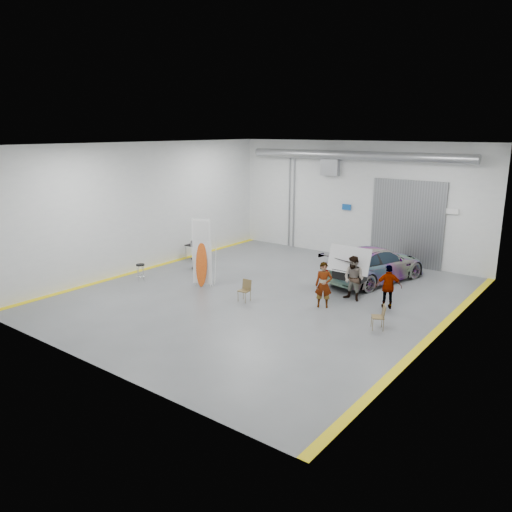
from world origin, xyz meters
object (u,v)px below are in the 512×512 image
Objects in this scene: person_a at (324,285)px; folding_chair_near at (244,295)px; sedan_car at (375,264)px; person_b at (354,279)px; shop_stool at (141,273)px; person_c at (389,287)px; surfboard_display at (200,258)px; work_table at (196,245)px; office_chair at (198,260)px; folding_chair_far at (378,322)px.

person_a reaches higher than folding_chair_near.
person_b is at bearing 113.03° from sedan_car.
person_c is at bearing 18.25° from shop_stool.
surfboard_display is 3.65× the size of folding_chair_near.
surfboard_display reaches higher than person_a.
person_b is (0.46, -2.95, 0.12)m from sedan_car.
person_c is 10.66m from shop_stool.
sedan_car reaches higher than work_table.
person_c is at bearing -4.53° from work_table.
sedan_car is at bearing 103.61° from person_b.
surfboard_display is at bearing -43.87° from work_table.
sedan_car is 8.31m from office_chair.
office_chair reaches higher than shop_stool.
surfboard_display is 2.93m from folding_chair_near.
person_b is 9.33m from work_table.
person_b is 8.11m from office_chair.
person_a is 2.06× the size of folding_chair_near.
office_chair is at bearing -27.47° from person_c.
office_chair is (1.20, -1.15, -0.34)m from work_table.
person_b is 2.32× the size of shop_stool.
person_b reaches higher than folding_chair_far.
folding_chair_near is (-2.78, -1.29, -0.61)m from person_a.
surfboard_display is at bearing 161.13° from person_a.
shop_stool is at bearing -175.80° from surfboard_display.
folding_chair_near is 0.99× the size of folding_chair_far.
folding_chair_far is (8.05, 0.11, -0.99)m from surfboard_display.
sedan_car is 7.68m from surfboard_display.
person_c is (1.44, -0.01, -0.05)m from person_b.
person_c is 2.29m from folding_chair_far.
folding_chair_far is 10.74m from shop_stool.
work_table is at bearing 27.74° from sedan_car.
person_b reaches higher than sedan_car.
surfboard_display reaches higher than folding_chair_far.
surfboard_display is 4.03× the size of shop_stool.
person_a is 9.02m from work_table.
folding_chair_far is 11.69m from work_table.
office_chair reaches higher than folding_chair_far.
surfboard_display is at bearing -23.86° from office_chair.
office_chair is (-2.04, 1.96, -0.82)m from surfboard_display.
shop_stool is at bearing -175.59° from folding_chair_near.
surfboard_display is 2.51× the size of work_table.
shop_stool is (-5.35, -0.67, 0.12)m from folding_chair_near.
folding_chair_far is (0.56, -2.15, -0.57)m from person_c.
person_b is at bearing 22.27° from office_chair.
folding_chair_far is 0.69× the size of work_table.
person_a is 3.13m from folding_chair_near.
person_b reaches higher than shop_stool.
person_b is 2.08× the size of folding_chair_far.
person_c is 10.76m from work_table.
folding_chair_far is at bearing -17.30° from surfboard_display.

